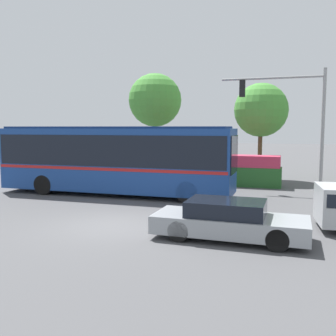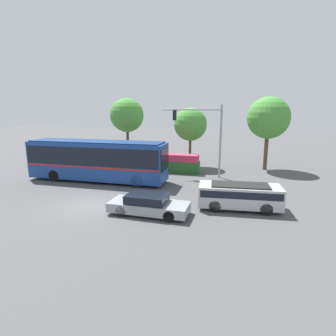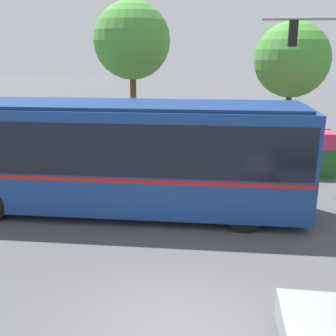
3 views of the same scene
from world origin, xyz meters
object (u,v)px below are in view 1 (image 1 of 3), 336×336
at_px(street_tree_centre, 261,110).
at_px(city_bus, 115,156).
at_px(traffic_light_pole, 296,111).
at_px(sedan_foreground, 229,220).
at_px(street_tree_left, 155,100).

bearing_deg(street_tree_centre, city_bus, -129.37).
bearing_deg(traffic_light_pole, city_bus, 24.27).
bearing_deg(sedan_foreground, traffic_light_pole, 79.53).
relative_size(sedan_foreground, traffic_light_pole, 0.73).
bearing_deg(traffic_light_pole, sedan_foreground, 78.93).
height_order(sedan_foreground, street_tree_left, street_tree_left).
height_order(city_bus, sedan_foreground, city_bus).
distance_m(street_tree_left, street_tree_centre, 7.80).
height_order(street_tree_left, street_tree_centre, street_tree_left).
bearing_deg(city_bus, sedan_foreground, -42.46).
relative_size(traffic_light_pole, street_tree_centre, 1.03).
height_order(sedan_foreground, street_tree_centre, street_tree_centre).
xyz_separation_m(street_tree_left, street_tree_centre, (7.65, -1.21, -0.86)).
xyz_separation_m(sedan_foreground, street_tree_centre, (-0.20, 13.84, 3.90)).
relative_size(city_bus, traffic_light_pole, 1.87).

